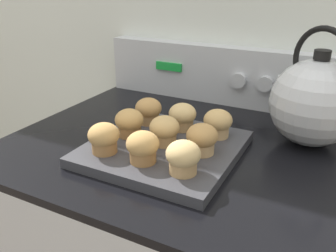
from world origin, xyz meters
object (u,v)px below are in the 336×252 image
muffin_pan (164,148)px  muffin_r1_c1 (164,130)px  muffin_r0_c1 (142,147)px  muffin_r1_c2 (202,139)px  muffin_r0_c0 (104,138)px  tea_kettle (314,101)px  muffin_r2_c0 (148,111)px  muffin_r2_c1 (182,116)px  muffin_r0_c2 (183,157)px  muffin_r2_c2 (218,123)px  muffin_r1_c0 (129,123)px

muffin_pan → muffin_r1_c1: 0.04m
muffin_pan → muffin_r0_c1: muffin_r0_c1 is taller
muffin_r0_c1 → muffin_r1_c2: (0.09, 0.09, 0.00)m
muffin_r0_c0 → tea_kettle: tea_kettle is taller
muffin_pan → muffin_r1_c2: muffin_r1_c2 is taller
muffin_r1_c1 → muffin_r2_c0: 0.13m
muffin_r2_c1 → tea_kettle: 0.30m
muffin_r0_c1 → muffin_r2_c0: same height
muffin_r0_c0 → muffin_r2_c0: same height
muffin_r1_c1 → muffin_r2_c0: bearing=135.8°
muffin_pan → muffin_r1_c2: size_ratio=4.79×
tea_kettle → muffin_r1_c2: bearing=-132.5°
muffin_pan → muffin_r1_c2: 0.10m
muffin_r0_c1 → muffin_r1_c1: size_ratio=1.00×
muffin_r0_c1 → muffin_r2_c1: bearing=90.0°
muffin_r0_c2 → muffin_r0_c1: bearing=178.9°
muffin_r0_c1 → muffin_r0_c2: same height
muffin_r2_c2 → tea_kettle: size_ratio=0.24×
muffin_r1_c1 → muffin_r2_c2: 0.13m
muffin_r1_c1 → muffin_r2_c0: size_ratio=1.00×
muffin_r0_c1 → muffin_r1_c2: same height
muffin_r1_c2 → tea_kettle: size_ratio=0.24×
muffin_r1_c1 → muffin_r2_c2: size_ratio=1.00×
muffin_r1_c2 → muffin_r2_c2: (0.00, 0.09, 0.00)m
muffin_r1_c0 → muffin_r2_c1: size_ratio=1.00×
muffin_r1_c1 → muffin_r1_c2: size_ratio=1.00×
muffin_r0_c2 → muffin_r0_c0: bearing=179.9°
muffin_r2_c0 → muffin_r2_c1: bearing=2.4°
muffin_r0_c2 → tea_kettle: 0.35m
muffin_r0_c1 → muffin_r1_c0: (-0.09, 0.09, 0.00)m
muffin_r0_c0 → muffin_r2_c2: bearing=45.2°
muffin_r2_c2 → muffin_r1_c1: bearing=-134.8°
muffin_pan → muffin_r0_c1: size_ratio=4.79×
muffin_r0_c1 → muffin_r2_c0: bearing=116.6°
muffin_pan → tea_kettle: tea_kettle is taller
muffin_r1_c1 → tea_kettle: (0.28, 0.20, 0.05)m
muffin_r0_c0 → muffin_r1_c1: size_ratio=1.00×
muffin_r1_c2 → muffin_r1_c0: bearing=178.9°
muffin_r0_c2 → muffin_r1_c2: bearing=89.8°
muffin_r0_c2 → muffin_r1_c2: same height
muffin_r1_c2 → muffin_r0_c1: bearing=-135.8°
muffin_r1_c0 → muffin_pan: bearing=-1.9°
muffin_pan → tea_kettle: (0.27, 0.20, 0.09)m
muffin_r0_c0 → muffin_r2_c0: (0.00, 0.18, 0.00)m
muffin_r0_c0 → muffin_r0_c2: same height
muffin_r0_c0 → muffin_r1_c2: (0.18, 0.09, 0.00)m
muffin_r2_c0 → tea_kettle: bearing=17.1°
muffin_r1_c1 → muffin_r2_c0: (-0.09, 0.09, 0.00)m
muffin_pan → muffin_r2_c2: muffin_r2_c2 is taller
muffin_r1_c2 → muffin_r2_c0: size_ratio=1.00×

